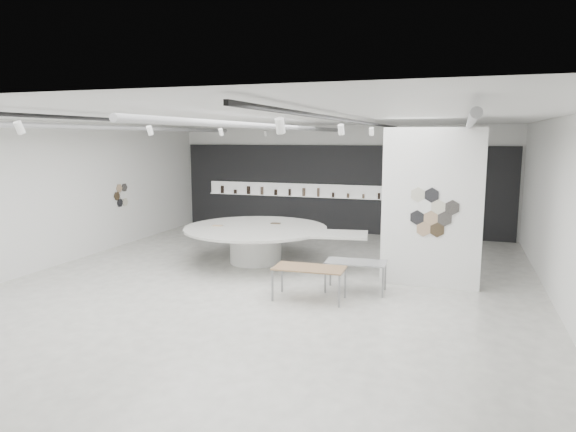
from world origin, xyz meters
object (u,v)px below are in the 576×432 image
(display_island, at_px, (258,239))
(sample_table_stone, at_px, (356,264))
(sample_table_wood, at_px, (309,270))
(kitchen_counter, at_px, (441,227))
(partition_column, at_px, (432,208))

(display_island, bearing_deg, sample_table_stone, -39.14)
(display_island, xyz_separation_m, sample_table_wood, (2.21, -2.65, 0.00))
(display_island, xyz_separation_m, kitchen_counter, (4.58, 4.73, -0.18))
(sample_table_wood, bearing_deg, display_island, 129.84)
(sample_table_wood, xyz_separation_m, sample_table_stone, (0.81, 0.88, -0.02))
(sample_table_wood, bearing_deg, sample_table_stone, 47.17)
(partition_column, bearing_deg, sample_table_wood, -141.14)
(partition_column, xyz_separation_m, sample_table_stone, (-1.51, -0.99, -1.18))
(display_island, xyz_separation_m, sample_table_stone, (3.02, -1.77, -0.02))
(sample_table_wood, relative_size, sample_table_stone, 1.11)
(display_island, distance_m, kitchen_counter, 6.59)
(partition_column, relative_size, sample_table_wood, 2.39)
(display_island, relative_size, sample_table_stone, 3.96)
(partition_column, bearing_deg, sample_table_stone, -146.63)
(partition_column, height_order, sample_table_wood, partition_column)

